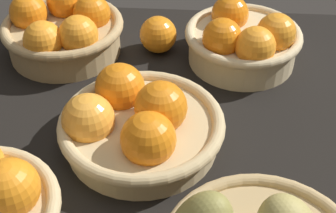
{
  "coord_description": "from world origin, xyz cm",
  "views": [
    {
      "loc": [
        -56.64,
        -5.73,
        57.52
      ],
      "look_at": [
        3.43,
        -1.61,
        7.0
      ],
      "focal_mm": 53.02,
      "sensor_mm": 36.0,
      "label": 1
    }
  ],
  "objects": [
    {
      "name": "market_tray",
      "position": [
        0.0,
        0.0,
        1.5
      ],
      "size": [
        84.0,
        72.0,
        3.0
      ],
      "primitive_type": "cube",
      "color": "black",
      "rests_on": "ground"
    },
    {
      "name": "basket_far_right",
      "position": [
        23.53,
        19.85,
        7.99
      ],
      "size": [
        23.21,
        23.21,
        11.53
      ],
      "color": "tan",
      "rests_on": "market_tray"
    },
    {
      "name": "basket_near_right",
      "position": [
        22.42,
        -14.32,
        7.87
      ],
      "size": [
        21.8,
        21.8,
        11.28
      ],
      "color": "#D3BC8C",
      "rests_on": "market_tray"
    },
    {
      "name": "basket_center",
      "position": [
        -0.85,
        2.81,
        7.01
      ],
      "size": [
        25.57,
        25.57,
        10.75
      ],
      "color": "tan",
      "rests_on": "market_tray"
    },
    {
      "name": "loose_orange_front_gap",
      "position": [
        25.37,
        1.81,
        6.6
      ],
      "size": [
        7.2,
        7.2,
        7.2
      ],
      "primitive_type": "sphere",
      "color": "orange",
      "rests_on": "market_tray"
    }
  ]
}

